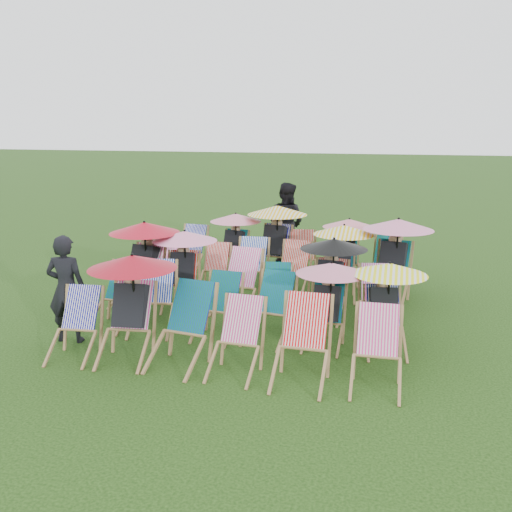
% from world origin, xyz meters
% --- Properties ---
extents(ground, '(100.00, 100.00, 0.00)m').
position_xyz_m(ground, '(0.00, 0.00, 0.00)').
color(ground, black).
rests_on(ground, ground).
extents(deckchair_0, '(0.67, 0.88, 0.89)m').
position_xyz_m(deckchair_0, '(-1.90, -2.28, 0.45)').
color(deckchair_0, olive).
rests_on(deckchair_0, ground).
extents(deckchair_1, '(1.17, 1.25, 1.38)m').
position_xyz_m(deckchair_1, '(-1.18, -2.12, 0.73)').
color(deckchair_1, olive).
rests_on(deckchair_1, ground).
extents(deckchair_2, '(0.80, 1.03, 1.02)m').
position_xyz_m(deckchair_2, '(-0.43, -2.17, 0.51)').
color(deckchair_2, olive).
rests_on(deckchair_2, ground).
extents(deckchair_3, '(0.65, 0.87, 0.91)m').
position_xyz_m(deckchair_3, '(0.32, -2.25, 0.46)').
color(deckchair_3, olive).
rests_on(deckchair_3, ground).
extents(deckchair_4, '(0.68, 0.94, 1.00)m').
position_xyz_m(deckchair_4, '(1.16, -2.29, 0.50)').
color(deckchair_4, olive).
rests_on(deckchair_4, ground).
extents(deckchair_5, '(0.63, 0.87, 0.93)m').
position_xyz_m(deckchair_5, '(2.04, -2.23, 0.46)').
color(deckchair_5, olive).
rests_on(deckchair_5, ground).
extents(deckchair_6, '(0.72, 0.93, 0.94)m').
position_xyz_m(deckchair_6, '(-1.98, -1.03, 0.47)').
color(deckchair_6, olive).
rests_on(deckchair_6, ground).
extents(deckchair_7, '(0.83, 1.03, 1.00)m').
position_xyz_m(deckchair_7, '(-1.32, -1.09, 0.50)').
color(deckchair_7, olive).
rests_on(deckchair_7, ground).
extents(deckchair_8, '(0.66, 0.87, 0.90)m').
position_xyz_m(deckchair_8, '(-0.29, -1.11, 0.45)').
color(deckchair_8, olive).
rests_on(deckchair_8, ground).
extents(deckchair_9, '(0.74, 0.94, 0.94)m').
position_xyz_m(deckchair_9, '(0.48, -1.05, 0.47)').
color(deckchair_9, olive).
rests_on(deckchair_9, ground).
extents(deckchair_10, '(0.99, 1.03, 1.18)m').
position_xyz_m(deckchair_10, '(1.29, -1.05, 0.62)').
color(deckchair_10, olive).
rests_on(deckchair_10, ground).
extents(deckchair_11, '(1.02, 1.11, 1.21)m').
position_xyz_m(deckchair_11, '(2.10, -1.03, 0.64)').
color(deckchair_11, olive).
rests_on(deckchair_11, ground).
extents(deckchair_12, '(1.20, 1.28, 1.42)m').
position_xyz_m(deckchair_12, '(-2.06, 0.06, 0.75)').
color(deckchair_12, olive).
rests_on(deckchair_12, ground).
extents(deckchair_13, '(1.09, 1.19, 1.30)m').
position_xyz_m(deckchair_13, '(-1.30, 0.08, 0.68)').
color(deckchair_13, olive).
rests_on(deckchair_13, ground).
extents(deckchair_14, '(0.77, 1.00, 1.00)m').
position_xyz_m(deckchair_14, '(-0.34, 0.08, 0.50)').
color(deckchair_14, olive).
rests_on(deckchair_14, ground).
extents(deckchair_15, '(0.65, 0.82, 0.82)m').
position_xyz_m(deckchair_15, '(0.36, -0.01, 0.41)').
color(deckchair_15, olive).
rests_on(deckchair_15, ground).
extents(deckchair_16, '(1.08, 1.13, 1.28)m').
position_xyz_m(deckchair_16, '(1.17, 0.16, 0.67)').
color(deckchair_16, olive).
rests_on(deckchair_16, ground).
extents(deckchair_17, '(0.70, 0.89, 0.88)m').
position_xyz_m(deckchair_17, '(1.94, 0.00, 0.44)').
color(deckchair_17, olive).
rests_on(deckchair_17, ground).
extents(deckchair_18, '(0.63, 0.82, 0.83)m').
position_xyz_m(deckchair_18, '(-2.07, 1.26, 0.41)').
color(deckchair_18, olive).
rests_on(deckchair_18, ground).
extents(deckchair_19, '(0.60, 0.79, 0.82)m').
position_xyz_m(deckchair_19, '(-1.12, 1.27, 0.41)').
color(deckchair_19, olive).
rests_on(deckchair_19, ground).
extents(deckchair_20, '(0.68, 0.92, 0.96)m').
position_xyz_m(deckchair_20, '(-0.42, 1.20, 0.48)').
color(deckchair_20, olive).
rests_on(deckchair_20, ground).
extents(deckchair_21, '(0.70, 0.92, 0.93)m').
position_xyz_m(deckchair_21, '(0.36, 1.25, 0.47)').
color(deckchair_21, olive).
rests_on(deckchair_21, ground).
extents(deckchair_22, '(1.09, 1.17, 1.29)m').
position_xyz_m(deckchair_22, '(1.23, 1.31, 0.68)').
color(deckchair_22, olive).
rests_on(deckchair_22, ground).
extents(deckchair_23, '(1.22, 1.30, 1.44)m').
position_xyz_m(deckchair_23, '(2.13, 1.32, 0.76)').
color(deckchair_23, olive).
rests_on(deckchair_23, ground).
extents(deckchair_24, '(0.69, 0.91, 0.94)m').
position_xyz_m(deckchair_24, '(-2.05, 2.35, 0.47)').
color(deckchair_24, olive).
rests_on(deckchair_24, ground).
extents(deckchair_25, '(1.05, 1.11, 1.25)m').
position_xyz_m(deckchair_25, '(-1.10, 2.38, 0.66)').
color(deckchair_25, olive).
rests_on(deckchair_25, ground).
extents(deckchair_26, '(1.21, 1.28, 1.44)m').
position_xyz_m(deckchair_26, '(-0.26, 2.45, 0.76)').
color(deckchair_26, olive).
rests_on(deckchair_26, ground).
extents(deckchair_27, '(0.76, 0.94, 0.92)m').
position_xyz_m(deckchair_27, '(0.35, 2.41, 0.46)').
color(deckchair_27, olive).
rests_on(deckchair_27, ground).
extents(deckchair_28, '(1.04, 1.10, 1.23)m').
position_xyz_m(deckchair_28, '(1.23, 2.37, 0.65)').
color(deckchair_28, olive).
rests_on(deckchair_28, ground).
extents(deckchair_29, '(0.68, 0.88, 0.89)m').
position_xyz_m(deckchair_29, '(1.98, 2.39, 0.44)').
color(deckchair_29, olive).
rests_on(deckchair_29, ground).
extents(person_left, '(0.61, 0.44, 1.56)m').
position_xyz_m(person_left, '(-2.30, -1.80, 0.78)').
color(person_left, black).
rests_on(person_left, ground).
extents(person_rear, '(1.04, 0.91, 1.79)m').
position_xyz_m(person_rear, '(-0.24, 3.63, 0.90)').
color(person_rear, black).
rests_on(person_rear, ground).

